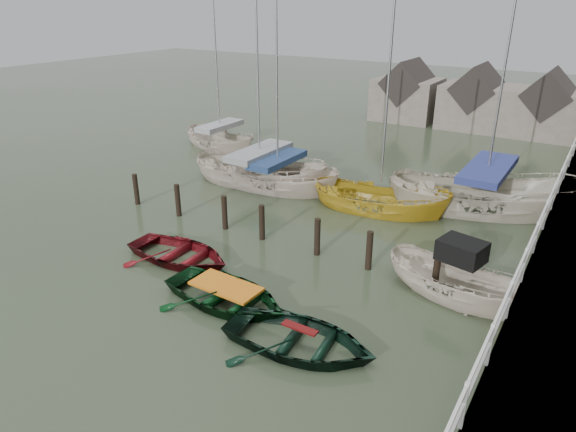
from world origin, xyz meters
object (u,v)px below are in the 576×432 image
Objects in this scene: rowboat_red at (180,260)px; rowboat_green at (227,303)px; sailboat_e at (221,147)px; rowboat_dkgreen at (300,349)px; sailboat_a at (260,183)px; motorboat at (454,295)px; sailboat_b at (278,187)px; sailboat_d at (482,208)px; sailboat_c at (379,210)px.

rowboat_red is 3.40m from rowboat_green.
sailboat_e reaches higher than rowboat_green.
rowboat_green is 3.06m from rowboat_dkgreen.
rowboat_red is at bearing -131.53° from sailboat_e.
sailboat_a reaches higher than rowboat_red.
sailboat_a reaches higher than rowboat_green.
motorboat reaches higher than rowboat_green.
rowboat_dkgreen reaches higher than rowboat_red.
sailboat_b is at bearing 74.55° from motorboat.
rowboat_red is 0.37× the size of sailboat_b.
rowboat_green is at bearing -125.29° from sailboat_e.
sailboat_d is at bearing -80.52° from sailboat_b.
rowboat_dkgreen is at bearing -147.03° from sailboat_a.
sailboat_a reaches higher than sailboat_e.
rowboat_green is at bearing 137.36° from motorboat.
motorboat is (5.73, 3.99, 0.09)m from rowboat_green.
motorboat is 0.36× the size of sailboat_d.
sailboat_e is (-15.93, 1.64, 0.00)m from sailboat_d.
sailboat_d is at bearing -80.84° from sailboat_e.
rowboat_red is at bearing 119.36° from motorboat.
rowboat_red is at bearing 125.14° from sailboat_d.
motorboat is at bearing -124.19° from sailboat_b.
sailboat_d is (3.80, 2.43, 0.05)m from sailboat_c.
sailboat_e is (-6.92, 4.18, -0.00)m from sailboat_b.
sailboat_d is at bearing -20.30° from rowboat_green.
sailboat_a reaches higher than rowboat_dkgreen.
rowboat_green is 10.82m from sailboat_a.
sailboat_b is 0.79× the size of sailboat_d.
sailboat_c is (0.97, 9.39, 0.01)m from rowboat_green.
sailboat_a is 10.42m from sailboat_d.
rowboat_green is 0.42× the size of sailboat_e.
rowboat_green and rowboat_dkgreen have the same top height.
rowboat_dkgreen is (6.12, -1.99, 0.00)m from rowboat_red.
sailboat_d is (7.91, 10.51, 0.06)m from rowboat_red.
rowboat_dkgreen is at bearing 153.96° from sailboat_d.
sailboat_c is (4.11, 8.08, 0.01)m from rowboat_red.
sailboat_a is at bearing 76.52° from motorboat.
sailboat_b reaches higher than sailboat_c.
sailboat_c is at bearing 104.72° from sailboat_d.
rowboat_red is at bearing 146.51° from sailboat_c.
sailboat_c is at bearing -96.73° from sailboat_a.
sailboat_c is (-4.76, 5.40, -0.07)m from motorboat.
rowboat_dkgreen is 0.38× the size of sailboat_b.
motorboat is at bearing -104.23° from sailboat_e.
sailboat_c reaches higher than motorboat.
sailboat_a is at bearing 31.39° from rowboat_green.
sailboat_a is at bearing 77.88° from sailboat_b.
sailboat_a reaches higher than sailboat_b.
motorboat is 12.34m from sailboat_a.
sailboat_c is at bearing -4.24° from rowboat_green.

